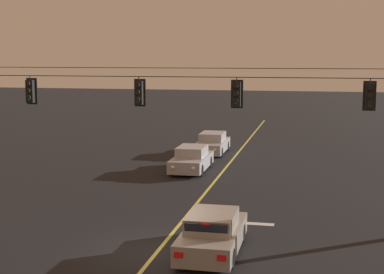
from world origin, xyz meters
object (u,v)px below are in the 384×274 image
(traffic_light_left_inner, at_px, (139,93))
(car_waiting_near_lane, at_px, (212,234))
(traffic_light_centre, at_px, (236,94))
(traffic_light_right_inner, at_px, (370,96))
(car_oncoming_lead, at_px, (192,159))
(car_oncoming_trailing, at_px, (212,144))
(traffic_light_leftmost, at_px, (30,91))

(traffic_light_left_inner, bearing_deg, car_waiting_near_lane, -48.05)
(traffic_light_centre, height_order, car_waiting_near_lane, traffic_light_centre)
(traffic_light_right_inner, relative_size, car_oncoming_lead, 0.28)
(traffic_light_left_inner, height_order, traffic_light_centre, same)
(traffic_light_centre, xyz_separation_m, car_oncoming_trailing, (-3.67, 15.31, -4.36))
(traffic_light_centre, bearing_deg, traffic_light_right_inner, 0.00)
(traffic_light_centre, relative_size, car_waiting_near_lane, 0.28)
(traffic_light_leftmost, distance_m, car_oncoming_trailing, 16.71)
(traffic_light_centre, bearing_deg, car_oncoming_trailing, 103.48)
(traffic_light_left_inner, xyz_separation_m, car_waiting_near_lane, (3.80, -4.23, -4.36))
(car_waiting_near_lane, bearing_deg, traffic_light_centre, 87.58)
(traffic_light_left_inner, bearing_deg, traffic_light_leftmost, 180.00)
(traffic_light_left_inner, bearing_deg, car_oncoming_lead, 88.71)
(car_waiting_near_lane, height_order, car_oncoming_lead, same)
(car_oncoming_lead, distance_m, car_oncoming_trailing, 6.11)
(traffic_light_left_inner, relative_size, car_oncoming_trailing, 0.28)
(traffic_light_right_inner, distance_m, car_oncoming_trailing, 18.13)
(traffic_light_right_inner, xyz_separation_m, car_oncoming_lead, (-8.78, 9.20, -4.36))
(traffic_light_leftmost, bearing_deg, car_oncoming_lead, 61.50)
(traffic_light_leftmost, relative_size, car_oncoming_lead, 0.28)
(traffic_light_centre, bearing_deg, traffic_light_leftmost, 180.00)
(traffic_light_right_inner, height_order, car_oncoming_trailing, traffic_light_right_inner)
(traffic_light_right_inner, bearing_deg, traffic_light_left_inner, 180.00)
(traffic_light_leftmost, relative_size, traffic_light_centre, 1.00)
(traffic_light_leftmost, distance_m, traffic_light_right_inner, 13.77)
(car_oncoming_lead, bearing_deg, traffic_light_leftmost, -118.50)
(traffic_light_left_inner, xyz_separation_m, traffic_light_right_inner, (8.99, 0.00, 0.00))
(car_waiting_near_lane, xyz_separation_m, car_oncoming_trailing, (-3.49, 19.54, -0.00))
(traffic_light_left_inner, relative_size, traffic_light_right_inner, 1.00)
(traffic_light_right_inner, relative_size, car_oncoming_trailing, 0.28)
(traffic_light_leftmost, xyz_separation_m, car_oncoming_lead, (4.99, 9.20, -4.36))
(traffic_light_leftmost, xyz_separation_m, car_waiting_near_lane, (8.59, -4.23, -4.36))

